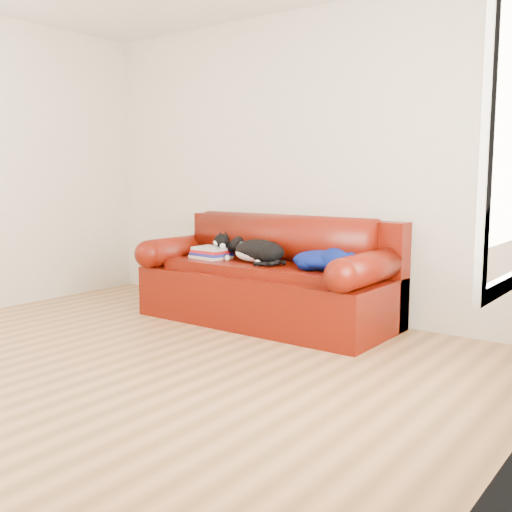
{
  "coord_description": "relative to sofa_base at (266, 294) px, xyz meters",
  "views": [
    {
      "loc": [
        2.84,
        -2.44,
        1.21
      ],
      "look_at": [
        0.0,
        1.35,
        0.57
      ],
      "focal_mm": 42.0,
      "sensor_mm": 36.0,
      "label": 1
    }
  ],
  "objects": [
    {
      "name": "sofa_back",
      "position": [
        0.0,
        0.24,
        0.3
      ],
      "size": [
        2.1,
        1.01,
        0.88
      ],
      "color": "#430E02",
      "rests_on": "ground"
    },
    {
      "name": "ground",
      "position": [
        -0.0,
        -1.49,
        -0.24
      ],
      "size": [
        4.5,
        4.5,
        0.0
      ],
      "primitive_type": "plane",
      "color": "brown",
      "rests_on": "ground"
    },
    {
      "name": "room_shell",
      "position": [
        0.12,
        -1.48,
        1.43
      ],
      "size": [
        4.52,
        4.02,
        2.61
      ],
      "color": "beige",
      "rests_on": "ground"
    },
    {
      "name": "book_stack",
      "position": [
        -0.52,
        -0.09,
        0.31
      ],
      "size": [
        0.35,
        0.29,
        0.1
      ],
      "rotation": [
        0.0,
        0.0,
        -0.09
      ],
      "color": "beige",
      "rests_on": "sofa_base"
    },
    {
      "name": "cat",
      "position": [
        -0.04,
        -0.07,
        0.36
      ],
      "size": [
        0.63,
        0.38,
        0.24
      ],
      "rotation": [
        0.0,
        0.0,
        -0.31
      ],
      "color": "black",
      "rests_on": "sofa_base"
    },
    {
      "name": "blanket",
      "position": [
        0.57,
        -0.03,
        0.34
      ],
      "size": [
        0.55,
        0.46,
        0.17
      ],
      "rotation": [
        0.0,
        0.0,
        -0.05
      ],
      "color": "#050244",
      "rests_on": "sofa_base"
    },
    {
      "name": "sofa_base",
      "position": [
        0.0,
        0.0,
        0.0
      ],
      "size": [
        2.1,
        0.9,
        0.5
      ],
      "color": "#430E02",
      "rests_on": "ground"
    }
  ]
}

